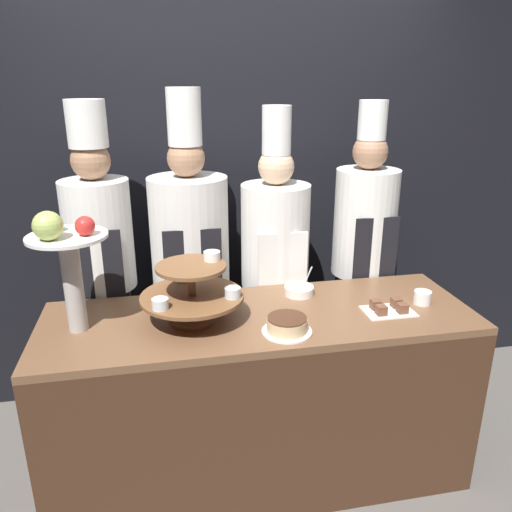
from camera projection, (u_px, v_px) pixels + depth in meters
wall_back at (230, 170)px, 2.95m from camera, size 10.00×0.06×2.80m
buffet_counter at (260, 397)px, 2.43m from camera, size 1.97×0.66×0.89m
tiered_stand at (193, 290)px, 2.18m from camera, size 0.46×0.46×0.30m
fruit_pedestal at (66, 253)px, 2.02m from camera, size 0.32×0.32×0.54m
cake_round at (287, 325)px, 2.11m from camera, size 0.21×0.21×0.07m
cup_white at (422, 297)px, 2.38m from camera, size 0.08×0.08×0.06m
cake_square_tray at (389, 308)px, 2.30m from camera, size 0.23×0.15×0.05m
serving_bowl_far at (299, 290)px, 2.49m from camera, size 0.15×0.15×0.15m
chef_left at (102, 261)px, 2.58m from camera, size 0.34×0.34×1.82m
chef_center_left at (191, 260)px, 2.67m from camera, size 0.41×0.41×1.87m
chef_center_right at (275, 261)px, 2.77m from camera, size 0.37×0.37×1.78m
chef_right at (363, 248)px, 2.85m from camera, size 0.35×0.35×1.80m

